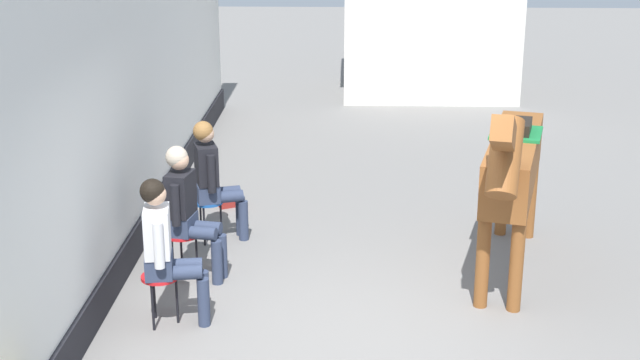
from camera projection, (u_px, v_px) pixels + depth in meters
name	position (u px, v px, depth m)	size (l,w,h in m)	color
ground_plane	(358.00, 216.00, 10.78)	(40.00, 40.00, 0.00)	slate
pub_facade_wall	(108.00, 123.00, 8.95)	(0.34, 14.00, 3.40)	white
seated_visitor_near	(165.00, 244.00, 7.89)	(0.61, 0.49, 1.39)	red
seated_visitor_middle	(187.00, 206.00, 8.85)	(0.61, 0.48, 1.39)	red
seated_visitor_far	(213.00, 175.00, 9.81)	(0.61, 0.48, 1.39)	#194C99
saddled_horse_center	(512.00, 166.00, 8.84)	(1.03, 2.93, 2.06)	brown
satchel_bag	(230.00, 199.00, 11.08)	(0.28, 0.12, 0.20)	maroon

